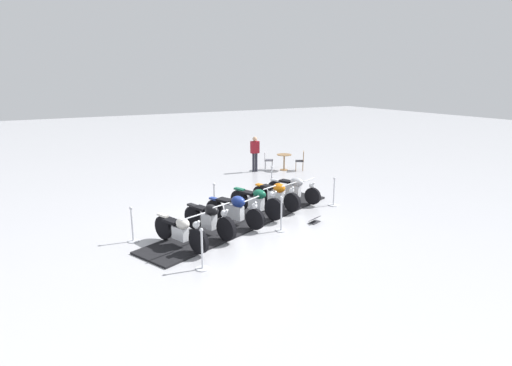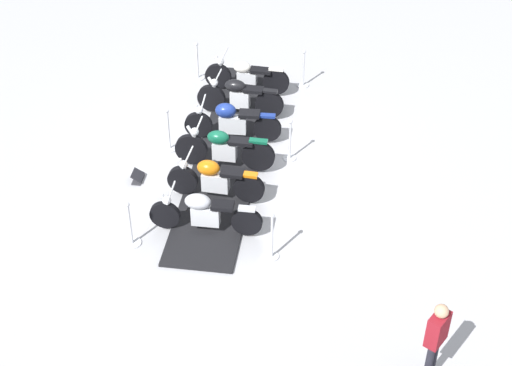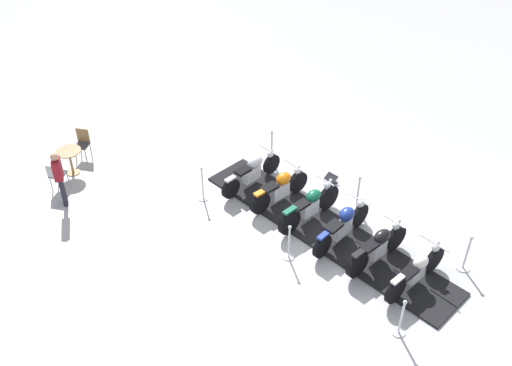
{
  "view_description": "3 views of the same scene",
  "coord_description": "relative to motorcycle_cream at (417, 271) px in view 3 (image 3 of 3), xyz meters",
  "views": [
    {
      "loc": [
        10.94,
        -5.85,
        4.42
      ],
      "look_at": [
        -1.42,
        1.18,
        0.78
      ],
      "focal_mm": 29.02,
      "sensor_mm": 36.0,
      "label": 1
    },
    {
      "loc": [
        -7.58,
        11.99,
        10.12
      ],
      "look_at": [
        -1.5,
        1.4,
        0.68
      ],
      "focal_mm": 54.1,
      "sensor_mm": 36.0,
      "label": 2
    },
    {
      "loc": [
        -6.01,
        -9.65,
        10.21
      ],
      "look_at": [
        -1.13,
        1.9,
        0.57
      ],
      "focal_mm": 40.65,
      "sensor_mm": 36.0,
      "label": 3
    }
  ],
  "objects": [
    {
      "name": "motorcycle_black",
      "position": [
        -0.4,
        1.0,
        0.03
      ],
      "size": [
        2.04,
        0.84,
        1.0
      ],
      "rotation": [
        0.0,
        0.0,
        0.31
      ],
      "color": "black",
      "rests_on": "display_platform"
    },
    {
      "name": "motorcycle_chrome",
      "position": [
        -2.0,
        5.03,
        0.02
      ],
      "size": [
        2.11,
        1.07,
        0.89
      ],
      "rotation": [
        0.0,
        0.0,
        0.39
      ],
      "color": "black",
      "rests_on": "display_platform"
    },
    {
      "name": "motorcycle_navy",
      "position": [
        -0.79,
        2.02,
        0.03
      ],
      "size": [
        2.08,
        1.11,
        0.94
      ],
      "rotation": [
        0.0,
        0.0,
        0.42
      ],
      "color": "black",
      "rests_on": "display_platform"
    },
    {
      "name": "cafe_chair_near_table",
      "position": [
        -6.19,
        8.34,
        0.05
      ],
      "size": [
        0.56,
        0.56,
        0.96
      ],
      "rotation": [
        0.0,
        0.0,
        -2.18
      ],
      "color": "olive",
      "rests_on": "ground_plane"
    },
    {
      "name": "cafe_table",
      "position": [
        -6.66,
        7.66,
        0.08
      ],
      "size": [
        0.72,
        0.72,
        0.78
      ],
      "color": "olive",
      "rests_on": "ground_plane"
    },
    {
      "name": "stanchion_right_mid",
      "position": [
        0.24,
        3.01,
        -0.15
      ],
      "size": [
        0.32,
        0.32,
        1.07
      ],
      "color": "silver",
      "rests_on": "ground_plane"
    },
    {
      "name": "stanchion_right_front",
      "position": [
        1.44,
        0.01,
        -0.18
      ],
      "size": [
        0.34,
        0.34,
        1.04
      ],
      "color": "silver",
      "rests_on": "ground_plane"
    },
    {
      "name": "motorcycle_copper",
      "position": [
        -1.61,
        4.02,
        0.01
      ],
      "size": [
        1.99,
        0.94,
        0.94
      ],
      "rotation": [
        0.0,
        0.0,
        0.32
      ],
      "color": "black",
      "rests_on": "display_platform"
    },
    {
      "name": "motorcycle_forest",
      "position": [
        -1.21,
        3.01,
        0.03
      ],
      "size": [
        2.12,
        0.92,
        1.05
      ],
      "rotation": [
        0.0,
        0.0,
        0.35
      ],
      "color": "black",
      "rests_on": "display_platform"
    },
    {
      "name": "stanchion_left_rear",
      "position": [
        -3.5,
        4.99,
        -0.11
      ],
      "size": [
        0.28,
        0.28,
        1.08
      ],
      "color": "silver",
      "rests_on": "ground_plane"
    },
    {
      "name": "ground_plane",
      "position": [
        -1.03,
        2.5,
        -0.5
      ],
      "size": [
        80.0,
        80.0,
        0.0
      ],
      "primitive_type": "plane",
      "color": "#B2B2B7"
    },
    {
      "name": "motorcycle_cream",
      "position": [
        0.0,
        0.0,
        0.0
      ],
      "size": [
        2.07,
        0.95,
        0.97
      ],
      "rotation": [
        0.0,
        0.0,
        0.33
      ],
      "color": "black",
      "rests_on": "display_platform"
    },
    {
      "name": "cafe_chair_across_table",
      "position": [
        -7.14,
        7.0,
        0.03
      ],
      "size": [
        0.56,
        0.56,
        0.89
      ],
      "rotation": [
        0.0,
        0.0,
        0.95
      ],
      "color": "#B7B7BC",
      "rests_on": "ground_plane"
    },
    {
      "name": "bystander_person",
      "position": [
        -7.07,
        6.25,
        0.52
      ],
      "size": [
        0.28,
        0.43,
        1.7
      ],
      "rotation": [
        0.0,
        0.0,
        -0.15
      ],
      "color": "#23232D",
      "rests_on": "ground_plane"
    },
    {
      "name": "stanchion_left_mid",
      "position": [
        -2.3,
        1.99,
        -0.14
      ],
      "size": [
        0.3,
        0.3,
        1.04
      ],
      "color": "silver",
      "rests_on": "ground_plane"
    },
    {
      "name": "stanchion_left_front",
      "position": [
        -1.1,
        -1.01,
        -0.16
      ],
      "size": [
        0.31,
        0.31,
        1.02
      ],
      "color": "silver",
      "rests_on": "ground_plane"
    },
    {
      "name": "info_placard",
      "position": [
        0.17,
        4.32,
        -0.44
      ],
      "size": [
        0.35,
        0.44,
        0.21
      ],
      "rotation": [
        0.0,
        0.0,
        5.09
      ],
      "color": "#333338",
      "rests_on": "ground_plane"
    },
    {
      "name": "stanchion_right_rear",
      "position": [
        -0.96,
        6.01,
        -0.2
      ],
      "size": [
        0.36,
        0.36,
        1.03
      ],
      "color": "silver",
      "rests_on": "ground_plane"
    },
    {
      "name": "display_platform",
      "position": [
        -1.03,
        2.5,
        -0.47
      ],
      "size": [
        4.14,
        7.59,
        0.06
      ],
      "primitive_type": "cube",
      "rotation": [
        0.0,
        0.0,
        1.95
      ],
      "color": "black",
      "rests_on": "ground_plane"
    }
  ]
}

